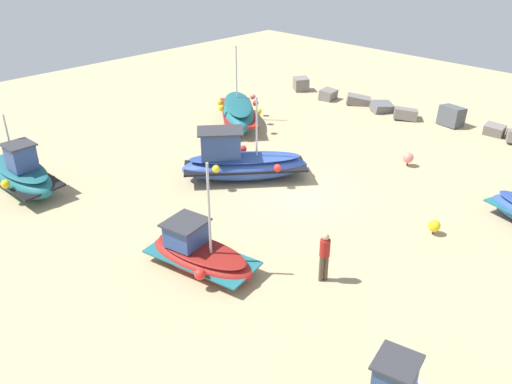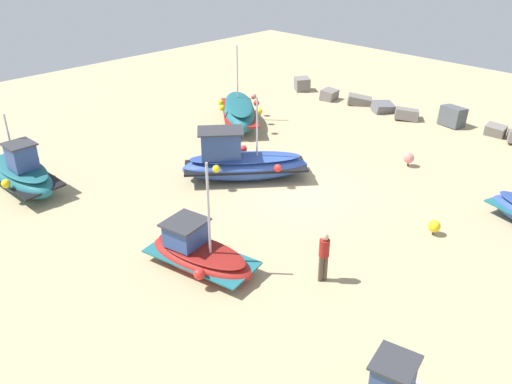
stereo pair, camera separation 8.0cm
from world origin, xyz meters
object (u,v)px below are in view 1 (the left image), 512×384
fishing_boat_3 (238,112)px  mooring_buoy_0 (408,158)px  fishing_boat_2 (199,253)px  fishing_boat_4 (22,175)px  fishing_boat_1 (241,163)px  person_walking (325,254)px  mooring_buoy_1 (434,226)px

fishing_boat_3 → mooring_buoy_0: size_ratio=7.76×
fishing_boat_2 → fishing_boat_4: size_ratio=0.93×
fishing_boat_1 → mooring_buoy_0: size_ratio=8.28×
fishing_boat_2 → person_walking: (3.30, 2.21, 0.47)m
fishing_boat_2 → mooring_buoy_1: (4.41, 7.13, -0.18)m
fishing_boat_1 → fishing_boat_4: size_ratio=1.21×
fishing_boat_3 → mooring_buoy_1: fishing_boat_3 is taller
mooring_buoy_0 → mooring_buoy_1: size_ratio=1.16×
fishing_boat_2 → person_walking: bearing=-157.1°
fishing_boat_1 → mooring_buoy_0: fishing_boat_1 is taller
fishing_boat_4 → mooring_buoy_0: (10.07, 13.27, -0.29)m
mooring_buoy_0 → person_walking: bearing=-74.6°
fishing_boat_2 → person_walking: fishing_boat_2 is taller
fishing_boat_1 → fishing_boat_4: fishing_boat_1 is taller
fishing_boat_1 → mooring_buoy_0: (4.43, 6.20, -0.34)m
mooring_buoy_0 → fishing_boat_3: bearing=-170.3°
mooring_buoy_0 → fishing_boat_2: bearing=-93.3°
mooring_buoy_1 → person_walking: bearing=-102.7°
fishing_boat_2 → fishing_boat_3: size_ratio=0.82×
fishing_boat_2 → mooring_buoy_1: fishing_boat_2 is taller
fishing_boat_3 → fishing_boat_4: bearing=-54.1°
fishing_boat_4 → person_walking: (12.70, 3.75, 0.29)m
fishing_boat_2 → mooring_buoy_1: 8.39m
fishing_boat_2 → mooring_buoy_1: bearing=-132.7°
fishing_boat_2 → fishing_boat_4: bearing=-1.7°
fishing_boat_1 → mooring_buoy_0: bearing=-175.7°
person_walking → mooring_buoy_1: bearing=104.0°
fishing_boat_1 → fishing_boat_3: bearing=-92.8°
fishing_boat_3 → mooring_buoy_1: (13.14, -2.99, -0.38)m
fishing_boat_1 → fishing_boat_3: fishing_boat_3 is taller
fishing_boat_2 → mooring_buoy_1: size_ratio=7.34×
person_walking → fishing_boat_1: bearing=-178.5°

